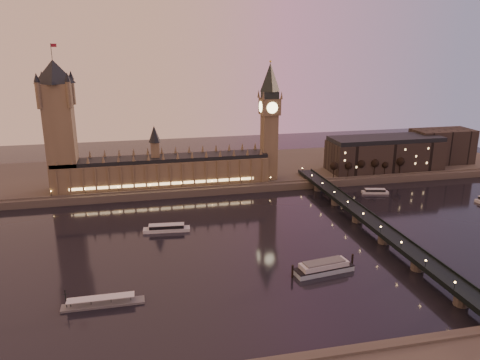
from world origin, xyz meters
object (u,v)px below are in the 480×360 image
(cruise_boat_a, at_px, (167,228))
(moored_barge, at_px, (324,267))
(cruise_boat_b, at_px, (375,191))
(pontoon_pier, at_px, (103,303))

(cruise_boat_a, bearing_deg, moored_barge, -38.69)
(cruise_boat_b, xyz_separation_m, moored_barge, (-97.91, -124.37, 1.27))
(cruise_boat_a, height_order, cruise_boat_b, cruise_boat_a)
(moored_barge, bearing_deg, cruise_boat_b, 43.47)
(pontoon_pier, bearing_deg, cruise_boat_b, 31.40)
(moored_barge, bearing_deg, cruise_boat_a, 127.88)
(cruise_boat_b, distance_m, pontoon_pier, 255.42)
(cruise_boat_b, height_order, pontoon_pier, pontoon_pier)
(cruise_boat_a, distance_m, moored_barge, 114.49)
(cruise_boat_a, distance_m, cruise_boat_b, 186.10)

